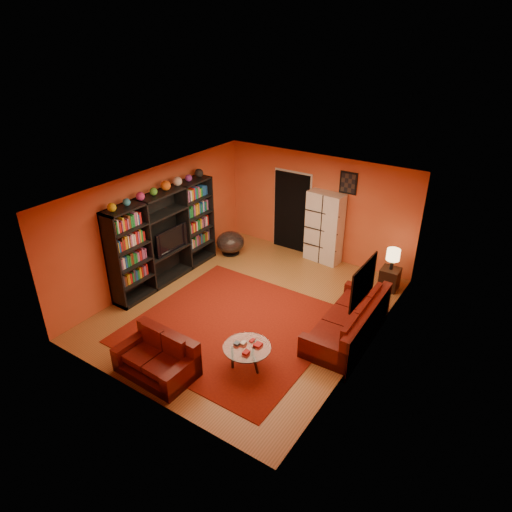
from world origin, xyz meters
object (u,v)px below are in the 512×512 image
Objects in this scene: storage_cabinet at (324,228)px; bowl_chair at (230,242)px; sofa at (352,322)px; tv at (169,239)px; coffee_table at (247,349)px; entertainment_unit at (165,237)px; side_table at (389,279)px; loveseat at (159,357)px; table_lamp at (393,255)px.

storage_cabinet is 2.42m from bowl_chair.
sofa is 4.23m from bowl_chair.
sofa is at bearing -86.35° from tv.
entertainment_unit is at bearing 155.36° from coffee_table.
storage_cabinet is 2.00m from side_table.
tv is 1.16× the size of coffee_table.
coffee_table is (1.18, 0.92, 0.09)m from loveseat.
tv is 4.43m from sofa.
sofa is 3.12m from storage_cabinet.
side_table is at bearing 73.29° from coffee_table.
storage_cabinet is (0.49, 5.22, 0.60)m from loveseat.
tv is at bearing 51.76° from entertainment_unit.
tv is 0.71× the size of loveseat.
bowl_chair is (-2.82, 3.33, -0.06)m from coffee_table.
sofa is 2.12m from table_lamp.
entertainment_unit is 4.17× the size of bowl_chair.
bowl_chair is (-2.14, -0.98, -0.58)m from storage_cabinet.
coffee_table is at bearing -24.64° from entertainment_unit.
tv reaches higher than sofa.
table_lamp reaches higher than bowl_chair.
entertainment_unit is 6.23× the size of table_lamp.
storage_cabinet is at bearing 99.06° from coffee_table.
side_table is (1.85, -0.41, -0.64)m from storage_cabinet.
coffee_table is 1.66× the size of side_table.
tv is 1.92× the size of side_table.
tv is 0.54× the size of storage_cabinet.
tv is 1.34× the size of bowl_chair.
side_table is at bearing 90.00° from table_lamp.
loveseat is at bearing -131.49° from sofa.
storage_cabinet reaches higher than bowl_chair.
entertainment_unit is at bearing -177.11° from sofa.
tv is at bearing -152.10° from table_lamp.
table_lamp is (4.45, 2.39, -0.21)m from entertainment_unit.
storage_cabinet is (-0.69, 4.30, 0.52)m from coffee_table.
loveseat is 1.50m from coffee_table.
side_table is (4.45, 2.39, -0.80)m from entertainment_unit.
bowl_chair is at bearing -150.19° from storage_cabinet.
entertainment_unit is 3.67m from coffee_table.
entertainment_unit reaches higher than bowl_chair.
table_lamp is at bearing 28.28° from entertainment_unit.
loveseat is at bearing -140.50° from tv.
table_lamp is at bearing -62.10° from tv.
entertainment_unit reaches higher than table_lamp.
entertainment_unit reaches higher than storage_cabinet.
table_lamp is (3.99, 0.57, 0.53)m from bowl_chair.
coffee_table is at bearing -123.21° from sofa.
loveseat is 1.90× the size of bowl_chair.
tv is 5.03m from side_table.
entertainment_unit reaches higher than loveseat.
sofa is 1.70× the size of loveseat.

